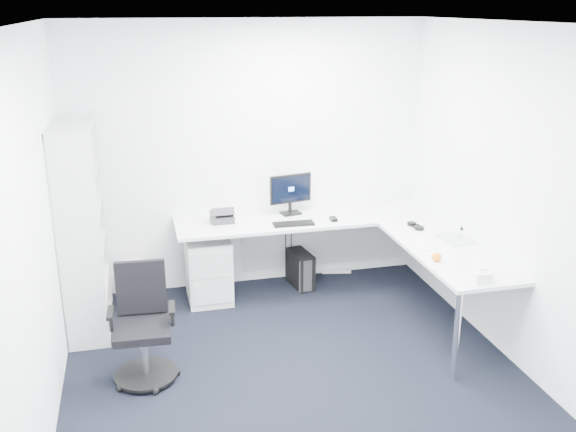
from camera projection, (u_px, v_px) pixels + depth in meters
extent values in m
plane|color=black|center=(302.00, 387.00, 4.96)|extent=(4.20, 4.20, 0.00)
plane|color=white|center=(304.00, 24.00, 4.11)|extent=(4.20, 4.20, 0.00)
cube|color=white|center=(249.00, 157.00, 6.47)|extent=(3.60, 0.02, 2.70)
cube|color=white|center=(437.00, 385.00, 2.60)|extent=(3.60, 0.02, 2.70)
cube|color=white|center=(33.00, 244.00, 4.13)|extent=(0.02, 4.20, 2.70)
cube|color=white|center=(528.00, 205.00, 4.94)|extent=(0.02, 4.20, 2.70)
cube|color=silver|center=(208.00, 269.00, 6.36)|extent=(0.42, 0.53, 0.65)
cube|color=black|center=(301.00, 269.00, 6.70)|extent=(0.23, 0.41, 0.37)
cube|color=beige|center=(136.00, 285.00, 6.30)|extent=(0.24, 0.44, 0.40)
cube|color=silver|center=(336.00, 271.00, 7.08)|extent=(0.33, 0.12, 0.04)
cube|color=black|center=(294.00, 224.00, 6.21)|extent=(0.40, 0.16, 0.02)
cube|color=black|center=(333.00, 219.00, 6.33)|extent=(0.07, 0.11, 0.03)
cube|color=silver|center=(421.00, 243.00, 5.73)|extent=(0.14, 0.38, 0.01)
sphere|color=orange|center=(437.00, 257.00, 5.32)|extent=(0.08, 0.08, 0.08)
cube|color=silver|center=(478.00, 274.00, 4.98)|extent=(0.15, 0.25, 0.08)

